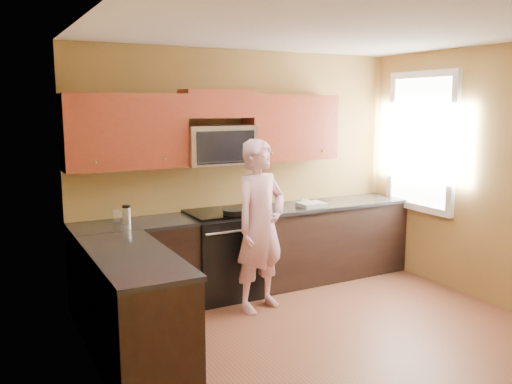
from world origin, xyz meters
TOP-DOWN VIEW (x-y plane):
  - floor at (0.00, 0.00)m, footprint 4.00×4.00m
  - ceiling at (0.00, 0.00)m, footprint 4.00×4.00m
  - wall_back at (0.00, 2.00)m, footprint 4.00×0.00m
  - wall_left at (-2.00, 0.00)m, footprint 0.00×4.00m
  - wall_right at (2.00, 0.00)m, footprint 0.00×4.00m
  - cabinet_back_run at (0.00, 1.70)m, footprint 4.00×0.60m
  - cabinet_left_run at (-1.70, 0.60)m, footprint 0.60×1.60m
  - countertop_back at (0.00, 1.69)m, footprint 4.00×0.62m
  - countertop_left at (-1.69, 0.60)m, footprint 0.62×1.60m
  - stove at (-0.40, 1.68)m, footprint 0.76×0.65m
  - microwave at (-0.40, 1.80)m, footprint 0.76×0.40m
  - upper_cab_left at (-1.39, 1.83)m, footprint 1.22×0.33m
  - upper_cab_right at (0.54, 1.83)m, footprint 1.12×0.33m
  - upper_cab_over_mw at (-0.40, 1.83)m, footprint 0.76×0.33m
  - window at (1.98, 1.20)m, footprint 0.06×1.06m
  - woman at (-0.23, 1.15)m, footprint 0.74×0.59m
  - frying_pan at (-0.37, 1.47)m, footprint 0.37×0.48m
  - butter_tub at (-0.01, 1.51)m, footprint 0.14×0.14m
  - toast_slice at (0.65, 1.64)m, footprint 0.12×0.12m
  - napkin_a at (-0.20, 1.52)m, footprint 0.13×0.14m
  - napkin_b at (0.68, 1.70)m, footprint 0.15×0.16m
  - dish_towel at (0.67, 1.56)m, footprint 0.30×0.24m
  - travel_mug at (-1.44, 1.71)m, footprint 0.08×0.08m
  - glass_a at (-1.51, 1.85)m, footprint 0.08×0.08m

SIDE VIEW (x-z plane):
  - floor at x=0.00m, z-range 0.00..0.00m
  - cabinet_back_run at x=0.00m, z-range 0.00..0.88m
  - cabinet_left_run at x=-1.70m, z-range 0.00..0.88m
  - stove at x=-0.40m, z-range 0.00..0.95m
  - woman at x=-0.23m, z-range 0.00..1.75m
  - countertop_back at x=0.00m, z-range 0.88..0.92m
  - countertop_left at x=-1.69m, z-range 0.88..0.92m
  - butter_tub at x=-0.01m, z-range 0.87..0.97m
  - travel_mug at x=-1.44m, z-range 0.83..1.01m
  - toast_slice at x=0.65m, z-range 0.92..0.93m
  - dish_towel at x=0.67m, z-range 0.92..0.97m
  - frying_pan at x=-0.37m, z-range 0.92..0.98m
  - napkin_a at x=-0.20m, z-range 0.92..0.98m
  - napkin_b at x=0.68m, z-range 0.92..0.99m
  - glass_a at x=-1.51m, z-range 0.92..1.04m
  - wall_back at x=0.00m, z-range -0.65..3.35m
  - wall_left at x=-2.00m, z-range -0.65..3.35m
  - wall_right at x=2.00m, z-range -0.65..3.35m
  - microwave at x=-0.40m, z-range 1.24..1.66m
  - upper_cab_left at x=-1.39m, z-range 1.07..1.82m
  - upper_cab_right at x=0.54m, z-range 1.07..1.82m
  - window at x=1.98m, z-range 0.82..2.48m
  - upper_cab_over_mw at x=-0.40m, z-range 1.95..2.25m
  - ceiling at x=0.00m, z-range 2.70..2.70m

